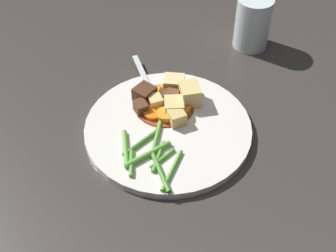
% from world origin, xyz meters
% --- Properties ---
extents(ground_plane, '(3.00, 3.00, 0.00)m').
position_xyz_m(ground_plane, '(0.00, 0.00, 0.00)').
color(ground_plane, '#383330').
extents(dinner_plate, '(0.28, 0.28, 0.01)m').
position_xyz_m(dinner_plate, '(0.00, 0.00, 0.01)').
color(dinner_plate, white).
rests_on(dinner_plate, ground_plane).
extents(stew_sauce, '(0.10, 0.10, 0.00)m').
position_xyz_m(stew_sauce, '(0.05, 0.01, 0.01)').
color(stew_sauce, '#93381E').
rests_on(stew_sauce, dinner_plate).
extents(carrot_slice_0, '(0.03, 0.03, 0.01)m').
position_xyz_m(carrot_slice_0, '(0.05, 0.05, 0.02)').
color(carrot_slice_0, orange).
rests_on(carrot_slice_0, dinner_plate).
extents(carrot_slice_1, '(0.04, 0.04, 0.01)m').
position_xyz_m(carrot_slice_1, '(0.06, 0.03, 0.02)').
color(carrot_slice_1, orange).
rests_on(carrot_slice_1, dinner_plate).
extents(carrot_slice_2, '(0.05, 0.05, 0.01)m').
position_xyz_m(carrot_slice_2, '(0.07, 0.02, 0.02)').
color(carrot_slice_2, orange).
rests_on(carrot_slice_2, dinner_plate).
extents(carrot_slice_3, '(0.04, 0.04, 0.01)m').
position_xyz_m(carrot_slice_3, '(0.02, 0.03, 0.02)').
color(carrot_slice_3, orange).
rests_on(carrot_slice_3, dinner_plate).
extents(carrot_slice_4, '(0.03, 0.03, 0.01)m').
position_xyz_m(carrot_slice_4, '(0.04, -0.02, 0.02)').
color(carrot_slice_4, orange).
rests_on(carrot_slice_4, dinner_plate).
extents(carrot_slice_5, '(0.04, 0.04, 0.01)m').
position_xyz_m(carrot_slice_5, '(0.02, 0.01, 0.02)').
color(carrot_slice_5, orange).
rests_on(carrot_slice_5, dinner_plate).
extents(potato_chunk_0, '(0.05, 0.04, 0.04)m').
position_xyz_m(potato_chunk_0, '(0.06, -0.03, 0.03)').
color(potato_chunk_0, '#E5CC7A').
rests_on(potato_chunk_0, dinner_plate).
extents(potato_chunk_1, '(0.04, 0.04, 0.02)m').
position_xyz_m(potato_chunk_1, '(0.01, -0.01, 0.02)').
color(potato_chunk_1, '#DBBC6B').
rests_on(potato_chunk_1, dinner_plate).
extents(potato_chunk_2, '(0.04, 0.04, 0.02)m').
position_xyz_m(potato_chunk_2, '(0.03, -0.01, 0.03)').
color(potato_chunk_2, '#E5CC7A').
rests_on(potato_chunk_2, dinner_plate).
extents(potato_chunk_3, '(0.03, 0.04, 0.03)m').
position_xyz_m(potato_chunk_3, '(0.09, 0.00, 0.03)').
color(potato_chunk_3, '#EAD68C').
rests_on(potato_chunk_3, dinner_plate).
extents(potato_chunk_4, '(0.03, 0.03, 0.02)m').
position_xyz_m(potato_chunk_4, '(0.05, 0.03, 0.02)').
color(potato_chunk_4, '#E5CC7A').
rests_on(potato_chunk_4, dinner_plate).
extents(meat_chunk_0, '(0.03, 0.03, 0.02)m').
position_xyz_m(meat_chunk_0, '(0.06, -0.00, 0.02)').
color(meat_chunk_0, brown).
rests_on(meat_chunk_0, dinner_plate).
extents(meat_chunk_1, '(0.04, 0.04, 0.03)m').
position_xyz_m(meat_chunk_1, '(0.08, -0.02, 0.03)').
color(meat_chunk_1, brown).
rests_on(meat_chunk_1, dinner_plate).
extents(meat_chunk_2, '(0.04, 0.04, 0.03)m').
position_xyz_m(meat_chunk_2, '(0.06, 0.05, 0.03)').
color(meat_chunk_2, '#4C2B19').
rests_on(meat_chunk_2, dinner_plate).
extents(meat_chunk_3, '(0.03, 0.03, 0.02)m').
position_xyz_m(meat_chunk_3, '(0.03, 0.05, 0.02)').
color(meat_chunk_3, '#56331E').
rests_on(meat_chunk_3, dinner_plate).
extents(meat_chunk_4, '(0.03, 0.03, 0.02)m').
position_xyz_m(meat_chunk_4, '(0.06, 0.01, 0.02)').
color(meat_chunk_4, '#56331E').
rests_on(meat_chunk_4, dinner_plate).
extents(green_bean_0, '(0.08, 0.01, 0.01)m').
position_xyz_m(green_bean_0, '(-0.03, 0.02, 0.02)').
color(green_bean_0, '#66AD42').
rests_on(green_bean_0, dinner_plate).
extents(green_bean_1, '(0.04, 0.04, 0.01)m').
position_xyz_m(green_bean_1, '(-0.07, 0.00, 0.02)').
color(green_bean_1, '#599E38').
rests_on(green_bean_1, dinner_plate).
extents(green_bean_2, '(0.07, 0.05, 0.01)m').
position_xyz_m(green_bean_2, '(-0.04, 0.04, 0.02)').
color(green_bean_2, '#4C8E33').
rests_on(green_bean_2, dinner_plate).
extents(green_bean_3, '(0.06, 0.07, 0.01)m').
position_xyz_m(green_bean_3, '(-0.07, 0.02, 0.02)').
color(green_bean_3, '#66AD42').
rests_on(green_bean_3, dinner_plate).
extents(green_bean_4, '(0.08, 0.03, 0.01)m').
position_xyz_m(green_bean_4, '(-0.06, 0.06, 0.02)').
color(green_bean_4, '#66AD42').
rests_on(green_bean_4, dinner_plate).
extents(green_bean_5, '(0.05, 0.01, 0.01)m').
position_xyz_m(green_bean_5, '(-0.09, 0.05, 0.02)').
color(green_bean_5, '#599E38').
rests_on(green_bean_5, dinner_plate).
extents(green_bean_6, '(0.06, 0.02, 0.01)m').
position_xyz_m(green_bean_6, '(-0.07, 0.01, 0.02)').
color(green_bean_6, '#599E38').
rests_on(green_bean_6, dinner_plate).
extents(green_bean_7, '(0.07, 0.04, 0.01)m').
position_xyz_m(green_bean_7, '(-0.10, -0.00, 0.02)').
color(green_bean_7, '#4C8E33').
rests_on(green_bean_7, dinner_plate).
extents(green_bean_8, '(0.08, 0.03, 0.01)m').
position_xyz_m(green_bean_8, '(-0.09, -0.02, 0.02)').
color(green_bean_8, '#66AD42').
rests_on(green_bean_8, dinner_plate).
extents(fork, '(0.17, 0.09, 0.00)m').
position_xyz_m(fork, '(0.09, 0.05, 0.01)').
color(fork, silver).
rests_on(fork, dinner_plate).
extents(water_glass, '(0.07, 0.07, 0.10)m').
position_xyz_m(water_glass, '(0.26, -0.14, 0.05)').
color(water_glass, silver).
rests_on(water_glass, ground_plane).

